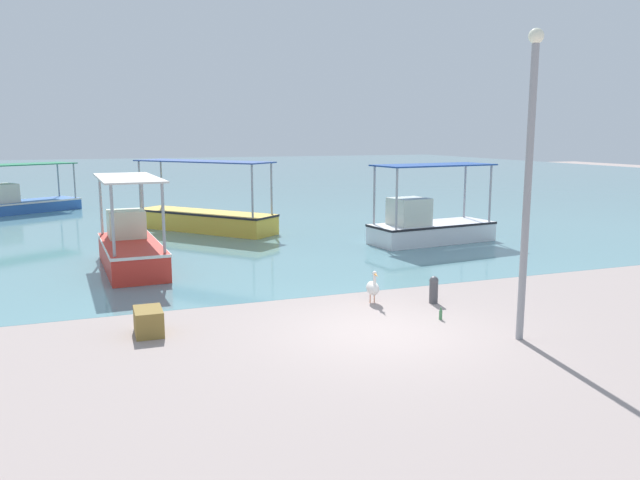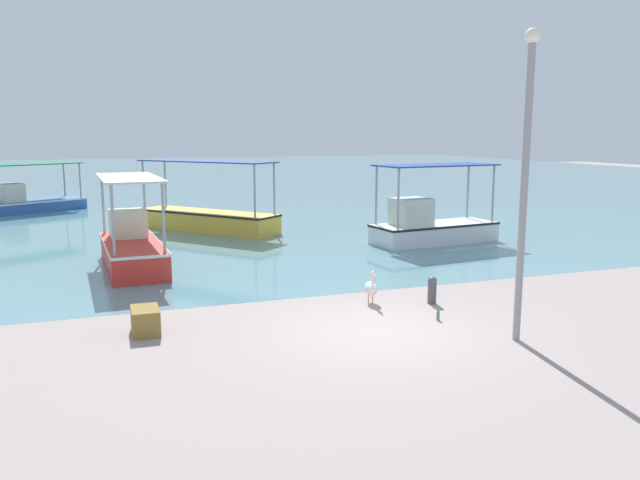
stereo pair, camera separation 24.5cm
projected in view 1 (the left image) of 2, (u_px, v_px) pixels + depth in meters
The scene contains 11 objects.
ground at pixel (381, 331), 12.49m from camera, with size 120.00×120.00×0.00m, color gray.
harbor_water at pixel (148, 177), 56.77m from camera, with size 110.00×90.00×0.00m, color #60929B.
fishing_boat_outer at pixel (131, 246), 18.27m from camera, with size 1.81×4.63×2.69m.
fishing_boat_far_left at pixel (23, 201), 31.33m from camera, with size 5.21×4.20×2.42m.
fishing_boat_center at pixel (204, 217), 25.29m from camera, with size 5.21×5.84×2.84m.
fishing_boat_far_right at pixel (428, 225), 22.52m from camera, with size 4.82×2.25×2.83m.
pelican at pixel (373, 287), 14.52m from camera, with size 0.38×0.80×0.80m.
lamp_post at pixel (529, 171), 11.49m from camera, with size 0.28×0.28×5.77m.
mooring_bollard at pixel (434, 289), 14.52m from camera, with size 0.21×0.21×0.64m.
cargo_crate at pixel (149, 321), 12.29m from camera, with size 0.82×0.53×0.51m, color olive.
glass_bottle at pixel (441, 315), 13.26m from camera, with size 0.07×0.07×0.27m.
Camera 1 is at (-5.37, -10.80, 3.92)m, focal length 35.00 mm.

